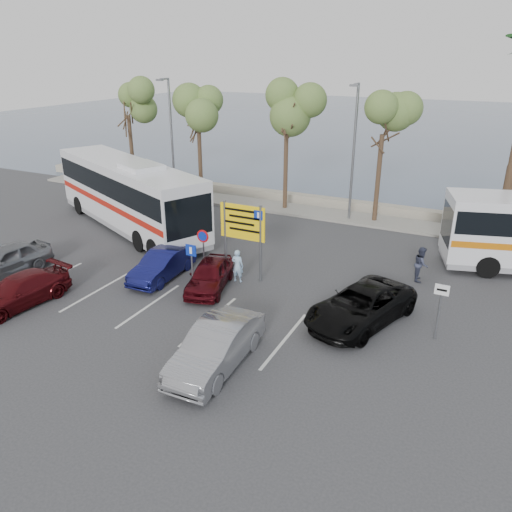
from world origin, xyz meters
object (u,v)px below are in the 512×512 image
at_px(pedestrian_far, 421,264).
at_px(car_red, 210,275).
at_px(street_lamp_left, 171,132).
at_px(coach_bus_left, 129,197).
at_px(street_lamp_right, 354,146).
at_px(pedestrian_near, 238,266).
at_px(suv_black, 361,306).
at_px(direction_sign, 243,228).
at_px(car_silver_a, 5,260).
at_px(car_maroon, 19,291).
at_px(car_silver_b, 216,347).
at_px(car_blue, 162,265).

bearing_deg(pedestrian_far, car_red, 112.12).
relative_size(street_lamp_left, coach_bus_left, 0.60).
bearing_deg(street_lamp_right, pedestrian_near, -100.52).
bearing_deg(street_lamp_right, suv_black, -71.59).
bearing_deg(direction_sign, pedestrian_far, 23.97).
xyz_separation_m(suv_black, pedestrian_far, (1.43, 5.00, 0.10)).
xyz_separation_m(direction_sign, pedestrian_far, (7.43, 3.30, -1.62)).
bearing_deg(street_lamp_left, car_silver_a, -86.66).
height_order(coach_bus_left, suv_black, coach_bus_left).
distance_m(coach_bus_left, car_maroon, 10.15).
height_order(direction_sign, car_silver_a, direction_sign).
height_order(street_lamp_right, pedestrian_far, street_lamp_right).
xyz_separation_m(car_red, car_silver_b, (3.27, -5.00, 0.10)).
bearing_deg(car_silver_a, pedestrian_far, 31.98).
bearing_deg(car_silver_b, car_blue, 137.67).
distance_m(street_lamp_left, car_silver_b, 22.06).
bearing_deg(coach_bus_left, suv_black, -18.17).
bearing_deg(car_maroon, car_blue, 59.99).
height_order(coach_bus_left, car_silver_b, coach_bus_left).
bearing_deg(street_lamp_left, direction_sign, -43.17).
xyz_separation_m(car_red, suv_black, (6.77, 0.00, 0.06)).
bearing_deg(suv_black, car_maroon, -140.89).
height_order(direction_sign, car_blue, direction_sign).
xyz_separation_m(street_lamp_right, car_maroon, (-9.00, -16.84, -3.97)).
relative_size(pedestrian_near, pedestrian_far, 0.96).
bearing_deg(car_blue, car_maroon, -129.84).
xyz_separation_m(direction_sign, car_silver_b, (2.50, -6.70, -1.68)).
xyz_separation_m(coach_bus_left, car_blue, (5.91, -5.00, -1.29)).
bearing_deg(car_maroon, street_lamp_left, 110.73).
xyz_separation_m(street_lamp_right, coach_bus_left, (-11.23, -7.02, -2.66)).
bearing_deg(pedestrian_near, suv_black, 163.83).
bearing_deg(suv_black, car_blue, -161.23).
distance_m(direction_sign, coach_bus_left, 9.82).
relative_size(street_lamp_right, car_red, 2.12).
height_order(street_lamp_right, car_maroon, street_lamp_right).
xyz_separation_m(coach_bus_left, car_silver_a, (-0.90, -7.94, -1.20)).
bearing_deg(car_silver_b, suv_black, 53.34).
distance_m(direction_sign, car_silver_b, 7.34).
bearing_deg(pedestrian_far, direction_sign, 104.72).
bearing_deg(car_blue, car_silver_b, -43.12).
relative_size(coach_bus_left, car_blue, 3.39).
height_order(direction_sign, car_maroon, direction_sign).
xyz_separation_m(car_blue, car_maroon, (-3.68, -4.82, -0.02)).
height_order(direction_sign, suv_black, direction_sign).
xyz_separation_m(street_lamp_left, car_red, (10.23, -12.02, -3.95)).
bearing_deg(coach_bus_left, car_red, -30.58).
bearing_deg(car_red, pedestrian_near, 42.18).
relative_size(car_silver_b, pedestrian_near, 2.93).
xyz_separation_m(direction_sign, car_maroon, (-7.00, -6.51, -1.80)).
distance_m(car_red, pedestrian_far, 9.61).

